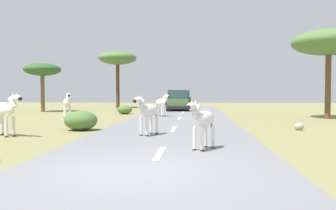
{
  "coord_description": "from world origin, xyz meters",
  "views": [
    {
      "loc": [
        1.35,
        -7.15,
        1.67
      ],
      "look_at": [
        -0.13,
        12.34,
        0.91
      ],
      "focal_mm": 37.83,
      "sensor_mm": 36.0,
      "label": 1
    }
  ],
  "objects_px": {
    "zebra_3": "(5,110)",
    "car_0": "(177,101)",
    "zebra_2": "(162,103)",
    "bush_1": "(125,110)",
    "zebra_1": "(67,103)",
    "rock_1": "(299,127)",
    "tree_1": "(42,70)",
    "tree_2": "(329,43)",
    "zebra_4": "(203,120)",
    "bush_3": "(81,120)",
    "car_1": "(182,99)",
    "zebra_0": "(148,111)",
    "tree_3": "(118,59)"
  },
  "relations": [
    {
      "from": "zebra_3",
      "to": "car_0",
      "type": "distance_m",
      "value": 18.77
    },
    {
      "from": "zebra_2",
      "to": "bush_1",
      "type": "xyz_separation_m",
      "value": [
        -2.98,
        2.7,
        -0.6
      ]
    },
    {
      "from": "zebra_1",
      "to": "rock_1",
      "type": "relative_size",
      "value": 4.12
    },
    {
      "from": "tree_1",
      "to": "rock_1",
      "type": "xyz_separation_m",
      "value": [
        16.91,
        -12.54,
        -3.25
      ]
    },
    {
      "from": "tree_2",
      "to": "zebra_1",
      "type": "bearing_deg",
      "value": -177.01
    },
    {
      "from": "zebra_4",
      "to": "tree_2",
      "type": "relative_size",
      "value": 0.26
    },
    {
      "from": "zebra_4",
      "to": "zebra_2",
      "type": "bearing_deg",
      "value": -49.56
    },
    {
      "from": "tree_1",
      "to": "zebra_3",
      "type": "bearing_deg",
      "value": -70.68
    },
    {
      "from": "tree_1",
      "to": "bush_3",
      "type": "bearing_deg",
      "value": -60.4
    },
    {
      "from": "zebra_1",
      "to": "tree_1",
      "type": "distance_m",
      "value": 8.46
    },
    {
      "from": "zebra_1",
      "to": "car_1",
      "type": "xyz_separation_m",
      "value": [
        6.54,
        15.31,
        -0.13
      ]
    },
    {
      "from": "zebra_2",
      "to": "car_0",
      "type": "relative_size",
      "value": 0.33
    },
    {
      "from": "zebra_0",
      "to": "tree_1",
      "type": "distance_m",
      "value": 18.74
    },
    {
      "from": "car_0",
      "to": "tree_3",
      "type": "xyz_separation_m",
      "value": [
        -6.22,
        4.56,
        4.09
      ]
    },
    {
      "from": "tree_3",
      "to": "bush_1",
      "type": "bearing_deg",
      "value": -74.71
    },
    {
      "from": "zebra_2",
      "to": "tree_2",
      "type": "xyz_separation_m",
      "value": [
        10.24,
        -0.67,
        3.67
      ]
    },
    {
      "from": "bush_1",
      "to": "zebra_4",
      "type": "bearing_deg",
      "value": -71.26
    },
    {
      "from": "bush_1",
      "to": "zebra_2",
      "type": "bearing_deg",
      "value": -42.19
    },
    {
      "from": "bush_1",
      "to": "zebra_3",
      "type": "bearing_deg",
      "value": -98.11
    },
    {
      "from": "tree_3",
      "to": "zebra_1",
      "type": "bearing_deg",
      "value": -90.65
    },
    {
      "from": "car_0",
      "to": "tree_3",
      "type": "bearing_deg",
      "value": -40.17
    },
    {
      "from": "tree_3",
      "to": "bush_3",
      "type": "relative_size",
      "value": 4.02
    },
    {
      "from": "zebra_1",
      "to": "bush_1",
      "type": "relative_size",
      "value": 1.5
    },
    {
      "from": "rock_1",
      "to": "zebra_0",
      "type": "bearing_deg",
      "value": -156.94
    },
    {
      "from": "zebra_0",
      "to": "tree_2",
      "type": "bearing_deg",
      "value": -110.57
    },
    {
      "from": "zebra_2",
      "to": "bush_3",
      "type": "bearing_deg",
      "value": 33.83
    },
    {
      "from": "car_0",
      "to": "tree_3",
      "type": "height_order",
      "value": "tree_3"
    },
    {
      "from": "zebra_2",
      "to": "car_0",
      "type": "xyz_separation_m",
      "value": [
        0.64,
        7.64,
        -0.08
      ]
    },
    {
      "from": "zebra_4",
      "to": "tree_3",
      "type": "height_order",
      "value": "tree_3"
    },
    {
      "from": "zebra_2",
      "to": "car_0",
      "type": "distance_m",
      "value": 7.67
    },
    {
      "from": "zebra_1",
      "to": "bush_3",
      "type": "xyz_separation_m",
      "value": [
        3.03,
        -6.62,
        -0.55
      ]
    },
    {
      "from": "zebra_0",
      "to": "rock_1",
      "type": "relative_size",
      "value": 3.73
    },
    {
      "from": "zebra_0",
      "to": "zebra_2",
      "type": "relative_size",
      "value": 1.01
    },
    {
      "from": "tree_1",
      "to": "bush_1",
      "type": "relative_size",
      "value": 3.66
    },
    {
      "from": "zebra_0",
      "to": "bush_3",
      "type": "relative_size",
      "value": 1.05
    },
    {
      "from": "rock_1",
      "to": "bush_1",
      "type": "bearing_deg",
      "value": 133.78
    },
    {
      "from": "bush_3",
      "to": "tree_3",
      "type": "bearing_deg",
      "value": 98.04
    },
    {
      "from": "bush_1",
      "to": "bush_3",
      "type": "height_order",
      "value": "bush_3"
    },
    {
      "from": "tree_1",
      "to": "zebra_1",
      "type": "bearing_deg",
      "value": -55.9
    },
    {
      "from": "zebra_4",
      "to": "car_0",
      "type": "distance_m",
      "value": 20.79
    },
    {
      "from": "tree_1",
      "to": "rock_1",
      "type": "relative_size",
      "value": 10.05
    },
    {
      "from": "bush_1",
      "to": "tree_2",
      "type": "bearing_deg",
      "value": -14.31
    },
    {
      "from": "zebra_4",
      "to": "tree_1",
      "type": "distance_m",
      "value": 22.37
    },
    {
      "from": "zebra_2",
      "to": "tree_2",
      "type": "height_order",
      "value": "tree_2"
    },
    {
      "from": "zebra_2",
      "to": "tree_1",
      "type": "distance_m",
      "value": 11.78
    },
    {
      "from": "tree_2",
      "to": "rock_1",
      "type": "bearing_deg",
      "value": -118.43
    },
    {
      "from": "zebra_4",
      "to": "zebra_1",
      "type": "bearing_deg",
      "value": -24.83
    },
    {
      "from": "zebra_0",
      "to": "car_1",
      "type": "bearing_deg",
      "value": -64.96
    },
    {
      "from": "zebra_4",
      "to": "bush_1",
      "type": "height_order",
      "value": "zebra_4"
    },
    {
      "from": "zebra_4",
      "to": "tree_3",
      "type": "xyz_separation_m",
      "value": [
        -7.95,
        25.28,
        4.06
      ]
    }
  ]
}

